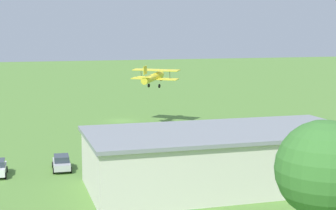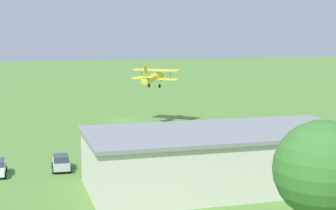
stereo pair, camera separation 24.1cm
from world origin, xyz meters
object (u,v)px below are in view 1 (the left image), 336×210
at_px(hangar, 222,158).
at_px(biplane, 153,77).
at_px(person_crossing_taxiway, 238,146).
at_px(person_beside_truck, 121,147).
at_px(tree_by_windsock, 325,169).
at_px(truck_flatbed_blue, 265,135).
at_px(person_watching_takeoff, 196,143).
at_px(person_near_hangar_door, 152,144).
at_px(car_silver, 62,163).

xyz_separation_m(hangar, biplane, (-4.24, -36.20, 4.97)).
bearing_deg(person_crossing_taxiway, person_beside_truck, -16.75).
relative_size(hangar, tree_by_windsock, 2.85).
height_order(truck_flatbed_blue, person_watching_takeoff, truck_flatbed_blue).
height_order(person_near_hangar_door, tree_by_windsock, tree_by_windsock).
xyz_separation_m(car_silver, person_crossing_taxiway, (-22.09, -1.79, -0.02)).
bearing_deg(biplane, person_crossing_taxiway, 99.22).
bearing_deg(truck_flatbed_blue, biplane, -69.24).
relative_size(hangar, car_silver, 6.32).
height_order(hangar, person_watching_takeoff, hangar).
bearing_deg(biplane, person_near_hangar_door, 72.27).
relative_size(car_silver, person_near_hangar_door, 2.49).
xyz_separation_m(biplane, car_silver, (18.28, 25.21, -6.90)).
relative_size(biplane, person_near_hangar_door, 4.43).
distance_m(person_beside_truck, tree_by_windsock, 35.94).
distance_m(hangar, tree_by_windsock, 18.58).
xyz_separation_m(truck_flatbed_blue, person_near_hangar_door, (14.51, -2.81, -0.82)).
bearing_deg(hangar, biplane, -96.68).
distance_m(hangar, person_beside_truck, 18.14).
bearing_deg(person_watching_takeoff, person_near_hangar_door, -5.94).
bearing_deg(person_beside_truck, person_watching_takeoff, 176.24).
distance_m(hangar, person_crossing_taxiway, 15.22).
height_order(biplane, person_watching_takeoff, biplane).
bearing_deg(hangar, car_silver, -38.04).
bearing_deg(person_watching_takeoff, person_beside_truck, -3.76).
bearing_deg(person_watching_takeoff, biplane, -91.28).
height_order(person_watching_takeoff, tree_by_windsock, tree_by_windsock).
xyz_separation_m(car_silver, truck_flatbed_blue, (-26.64, -3.15, 0.83)).
distance_m(person_beside_truck, person_crossing_taxiway, 14.65).
distance_m(car_silver, person_watching_takeoff, 18.63).
height_order(hangar, biplane, biplane).
bearing_deg(person_crossing_taxiway, person_near_hangar_door, -22.74).
bearing_deg(tree_by_windsock, hangar, -94.07).
xyz_separation_m(truck_flatbed_blue, person_beside_truck, (18.59, -2.86, -0.92)).
bearing_deg(car_silver, person_crossing_taxiway, -175.37).
distance_m(biplane, person_watching_takeoff, 21.04).
xyz_separation_m(biplane, person_beside_truck, (10.23, 19.20, -6.99)).
distance_m(biplane, person_near_hangar_door, 21.35).
bearing_deg(hangar, person_beside_truck, -70.59).
distance_m(biplane, person_crossing_taxiway, 24.72).
distance_m(car_silver, tree_by_windsock, 32.31).
bearing_deg(truck_flatbed_blue, tree_by_windsock, 66.75).
bearing_deg(person_watching_takeoff, hangar, 76.94).
bearing_deg(person_beside_truck, truck_flatbed_blue, 171.24).
bearing_deg(person_near_hangar_door, car_silver, 26.17).
height_order(biplane, tree_by_windsock, biplane).
relative_size(person_crossing_taxiway, person_near_hangar_door, 0.96).
bearing_deg(person_near_hangar_door, person_watching_takeoff, 174.06).
bearing_deg(truck_flatbed_blue, person_near_hangar_door, -10.97).
bearing_deg(person_crossing_taxiway, biplane, -80.78).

